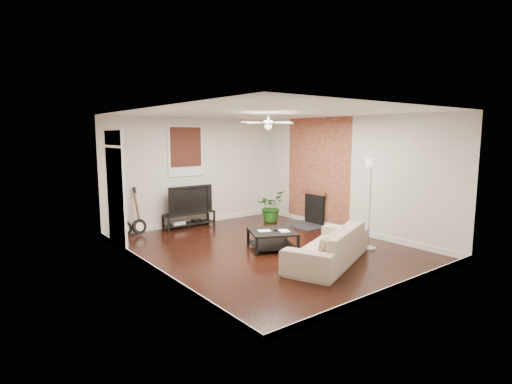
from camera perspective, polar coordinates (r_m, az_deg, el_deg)
room at (r=8.20m, az=1.70°, el=1.42°), size 5.01×6.01×2.81m
brick_accent at (r=10.62m, az=8.73°, el=2.85°), size 0.02×2.20×2.80m
fireplace at (r=10.54m, az=7.54°, el=-2.32°), size 0.80×1.10×0.92m
window_back at (r=10.48m, az=-9.94°, el=5.77°), size 1.00×0.06×1.30m
door_left at (r=8.72m, az=-19.19°, el=0.37°), size 0.08×1.00×2.50m
tv_stand at (r=10.51m, az=-9.46°, el=-3.89°), size 1.36×0.36×0.38m
tv at (r=10.43m, az=-9.58°, el=-0.96°), size 1.22×0.16×0.70m
coffee_table at (r=8.43m, az=2.32°, el=-6.78°), size 1.21×1.21×0.38m
sofa at (r=7.62m, az=10.18°, el=-7.38°), size 2.49×1.75×0.68m
floor_lamp at (r=8.57m, az=15.89°, el=-1.67°), size 0.41×0.41×1.89m
potted_plant at (r=10.96m, az=2.09°, el=-2.04°), size 0.96×0.90×0.85m
guitar_left at (r=9.74m, az=-18.31°, el=-2.80°), size 0.39×0.30×1.16m
guitar_right at (r=9.83m, az=-16.33°, el=-2.62°), size 0.41×0.33×1.16m
ceiling_fan at (r=8.15m, az=1.74°, el=9.82°), size 1.24×1.24×0.32m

